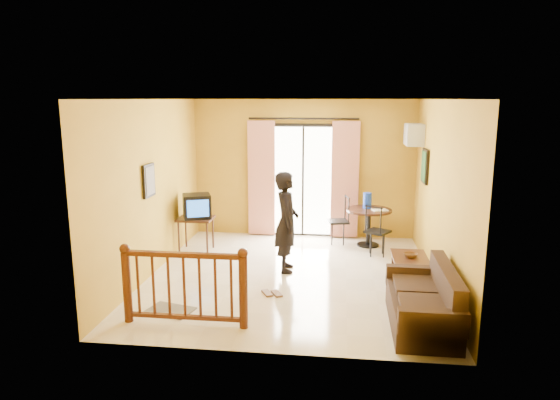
# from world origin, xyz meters

# --- Properties ---
(ground) EXTENTS (5.00, 5.00, 0.00)m
(ground) POSITION_xyz_m (0.00, 0.00, 0.00)
(ground) COLOR beige
(ground) RESTS_ON ground
(room_shell) EXTENTS (5.00, 5.00, 5.00)m
(room_shell) POSITION_xyz_m (0.00, 0.00, 1.70)
(room_shell) COLOR white
(room_shell) RESTS_ON ground
(balcony_door) EXTENTS (2.25, 0.14, 2.46)m
(balcony_door) POSITION_xyz_m (0.00, 2.43, 1.19)
(balcony_door) COLOR black
(balcony_door) RESTS_ON ground
(tv_table) EXTENTS (0.64, 0.53, 0.64)m
(tv_table) POSITION_xyz_m (-1.90, 1.17, 0.56)
(tv_table) COLOR black
(tv_table) RESTS_ON ground
(television) EXTENTS (0.62, 0.59, 0.44)m
(television) POSITION_xyz_m (-1.87, 1.16, 0.86)
(television) COLOR black
(television) RESTS_ON tv_table
(picture_left) EXTENTS (0.05, 0.42, 0.52)m
(picture_left) POSITION_xyz_m (-2.22, -0.20, 1.55)
(picture_left) COLOR black
(picture_left) RESTS_ON room_shell
(dining_table) EXTENTS (0.87, 0.87, 0.72)m
(dining_table) POSITION_xyz_m (1.32, 1.88, 0.57)
(dining_table) COLOR black
(dining_table) RESTS_ON ground
(water_jug) EXTENTS (0.16, 0.16, 0.30)m
(water_jug) POSITION_xyz_m (1.29, 1.97, 0.88)
(water_jug) COLOR #1538CA
(water_jug) RESTS_ON dining_table
(serving_tray) EXTENTS (0.32, 0.26, 0.02)m
(serving_tray) POSITION_xyz_m (1.51, 1.78, 0.73)
(serving_tray) COLOR #EBE5C8
(serving_tray) RESTS_ON dining_table
(dining_chairs) EXTENTS (1.23, 1.20, 0.95)m
(dining_chairs) POSITION_xyz_m (1.09, 1.61, 0.00)
(dining_chairs) COLOR black
(dining_chairs) RESTS_ON ground
(air_conditioner) EXTENTS (0.31, 0.60, 0.40)m
(air_conditioner) POSITION_xyz_m (2.09, 1.95, 2.15)
(air_conditioner) COLOR silver
(air_conditioner) RESTS_ON room_shell
(botanical_print) EXTENTS (0.05, 0.50, 0.60)m
(botanical_print) POSITION_xyz_m (2.22, 1.30, 1.65)
(botanical_print) COLOR black
(botanical_print) RESTS_ON room_shell
(coffee_table) EXTENTS (0.53, 0.96, 0.42)m
(coffee_table) POSITION_xyz_m (1.85, -0.13, 0.28)
(coffee_table) COLOR black
(coffee_table) RESTS_ON ground
(bowl) EXTENTS (0.27, 0.27, 0.06)m
(bowl) POSITION_xyz_m (1.85, -0.10, 0.46)
(bowl) COLOR brown
(bowl) RESTS_ON coffee_table
(sofa) EXTENTS (0.77, 1.63, 0.78)m
(sofa) POSITION_xyz_m (1.85, -1.60, 0.29)
(sofa) COLOR #311F13
(sofa) RESTS_ON ground
(standing_person) EXTENTS (0.47, 0.65, 1.66)m
(standing_person) POSITION_xyz_m (-0.10, 0.29, 0.83)
(standing_person) COLOR black
(standing_person) RESTS_ON ground
(stair_balustrade) EXTENTS (1.63, 0.13, 1.04)m
(stair_balustrade) POSITION_xyz_m (-1.15, -1.90, 0.56)
(stair_balustrade) COLOR #471E0F
(stair_balustrade) RESTS_ON ground
(doormat) EXTENTS (0.68, 0.54, 0.02)m
(doormat) POSITION_xyz_m (-1.48, -1.53, 0.01)
(doormat) COLOR #5F594C
(doormat) RESTS_ON ground
(sandals) EXTENTS (0.35, 0.27, 0.03)m
(sandals) POSITION_xyz_m (-0.20, -0.79, 0.01)
(sandals) COLOR brown
(sandals) RESTS_ON ground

